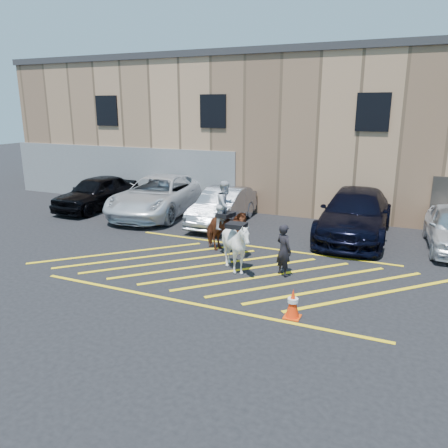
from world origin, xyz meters
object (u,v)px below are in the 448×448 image
at_px(car_black_suv, 97,193).
at_px(handler, 284,250).
at_px(mounted_bay, 226,225).
at_px(saddled_white, 236,246).
at_px(traffic_cone, 293,303).
at_px(car_silver_sedan, 223,206).
at_px(car_white_pickup, 159,195).
at_px(car_blue_suv, 355,214).

xyz_separation_m(car_black_suv, handler, (10.64, -4.73, -0.03)).
bearing_deg(mounted_bay, saddled_white, -56.13).
height_order(saddled_white, traffic_cone, saddled_white).
relative_size(mounted_bay, saddled_white, 1.53).
relative_size(mounted_bay, traffic_cone, 3.40).
relative_size(car_silver_sedan, saddled_white, 2.81).
distance_m(handler, saddled_white, 1.41).
distance_m(car_silver_sedan, traffic_cone, 8.70).
relative_size(car_silver_sedan, traffic_cone, 6.25).
xyz_separation_m(car_white_pickup, traffic_cone, (8.33, -7.57, -0.51)).
height_order(car_silver_sedan, car_blue_suv, car_blue_suv).
bearing_deg(traffic_cone, car_blue_suv, 86.87).
relative_size(car_black_suv, handler, 3.05).
relative_size(car_white_pickup, traffic_cone, 8.60).
xyz_separation_m(car_silver_sedan, car_blue_suv, (5.34, 0.35, 0.12)).
height_order(car_silver_sedan, saddled_white, saddled_white).
relative_size(handler, mounted_bay, 0.63).
bearing_deg(saddled_white, car_blue_suv, 62.68).
height_order(car_blue_suv, mounted_bay, mounted_bay).
xyz_separation_m(car_blue_suv, traffic_cone, (-0.41, -7.51, -0.51)).
bearing_deg(traffic_cone, handler, 110.87).
relative_size(car_white_pickup, car_blue_suv, 1.04).
bearing_deg(saddled_white, car_black_suv, 151.53).
height_order(car_black_suv, handler, car_black_suv).
relative_size(car_silver_sedan, handler, 2.93).
bearing_deg(handler, car_silver_sedan, -15.31).
bearing_deg(car_silver_sedan, saddled_white, -64.37).
distance_m(car_white_pickup, car_silver_sedan, 3.43).
distance_m(mounted_bay, saddled_white, 1.75).
relative_size(handler, traffic_cone, 2.13).
bearing_deg(car_black_suv, traffic_cone, -29.32).
relative_size(car_silver_sedan, car_blue_suv, 0.76).
height_order(car_black_suv, car_blue_suv, car_blue_suv).
xyz_separation_m(mounted_bay, traffic_cone, (3.30, -3.66, -0.64)).
height_order(car_white_pickup, mounted_bay, mounted_bay).
distance_m(car_silver_sedan, saddled_white, 5.59).
relative_size(car_black_suv, car_blue_suv, 0.79).
bearing_deg(car_black_suv, handler, -21.32).
height_order(handler, mounted_bay, mounted_bay).
height_order(car_black_suv, car_white_pickup, car_white_pickup).
bearing_deg(saddled_white, handler, 12.22).
xyz_separation_m(car_silver_sedan, handler, (3.98, -4.65, 0.03)).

